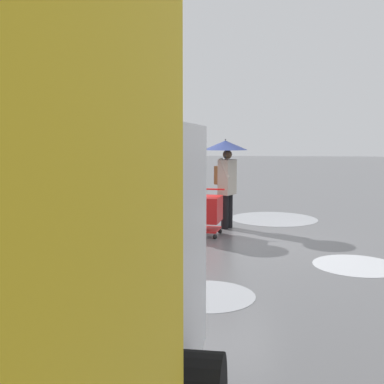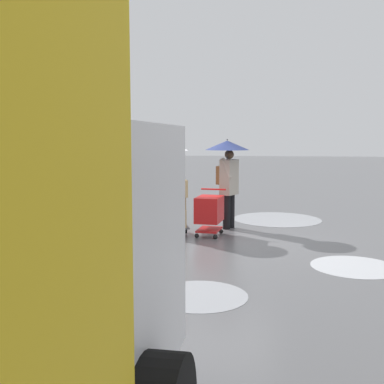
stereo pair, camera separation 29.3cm
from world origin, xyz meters
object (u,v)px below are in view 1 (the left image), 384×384
(cargo_van_parked_right, at_px, (34,182))
(shopping_cart_vendor, at_px, (209,211))
(pedestrian_black_side, at_px, (163,164))
(hand_dolly_boxes, at_px, (176,203))
(pedestrian_pink_side, at_px, (226,163))

(cargo_van_parked_right, xyz_separation_m, shopping_cart_vendor, (-3.93, -0.20, -0.61))
(pedestrian_black_side, bearing_deg, hand_dolly_boxes, 129.39)
(cargo_van_parked_right, relative_size, hand_dolly_boxes, 4.10)
(shopping_cart_vendor, bearing_deg, pedestrian_black_side, -15.92)
(shopping_cart_vendor, height_order, pedestrian_black_side, pedestrian_black_side)
(cargo_van_parked_right, height_order, shopping_cart_vendor, cargo_van_parked_right)
(hand_dolly_boxes, distance_m, pedestrian_pink_side, 1.68)
(pedestrian_pink_side, relative_size, pedestrian_black_side, 1.00)
(cargo_van_parked_right, height_order, hand_dolly_boxes, cargo_van_parked_right)
(hand_dolly_boxes, xyz_separation_m, pedestrian_pink_side, (-1.06, -1.01, 0.83))
(shopping_cart_vendor, relative_size, pedestrian_pink_side, 0.47)
(hand_dolly_boxes, bearing_deg, shopping_cart_vendor, -169.23)
(cargo_van_parked_right, relative_size, pedestrian_pink_side, 2.51)
(pedestrian_black_side, bearing_deg, pedestrian_pink_side, -158.22)
(shopping_cart_vendor, bearing_deg, cargo_van_parked_right, 2.95)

